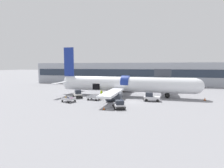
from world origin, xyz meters
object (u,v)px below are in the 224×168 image
at_px(baggage_tug_mid, 78,95).
at_px(baggage_cart_queued, 69,100).
at_px(baggage_tug_rear, 151,98).
at_px(ground_crew_loader_b, 107,95).
at_px(baggage_tug_lead, 119,105).
at_px(ground_crew_driver, 113,95).
at_px(ground_crew_loader_a, 101,94).
at_px(baggage_cart_loading, 94,98).
at_px(airplane, 124,84).

distance_m(baggage_tug_mid, baggage_cart_queued, 4.43).
height_order(baggage_tug_rear, ground_crew_loader_b, baggage_tug_rear).
bearing_deg(baggage_tug_rear, baggage_tug_lead, -122.77).
xyz_separation_m(baggage_tug_lead, ground_crew_driver, (-3.16, 8.40, 0.21)).
xyz_separation_m(baggage_tug_lead, baggage_tug_rear, (4.86, 7.56, 0.10)).
bearing_deg(ground_crew_loader_a, ground_crew_driver, -0.81).
height_order(baggage_cart_loading, baggage_cart_queued, baggage_cart_queued).
distance_m(baggage_tug_mid, ground_crew_loader_b, 6.62).
relative_size(airplane, baggage_tug_mid, 12.12).
distance_m(baggage_tug_lead, baggage_tug_rear, 8.99).
bearing_deg(baggage_tug_lead, baggage_cart_loading, 138.77).
bearing_deg(airplane, ground_crew_loader_b, -119.86).
bearing_deg(ground_crew_loader_a, baggage_tug_rear, -4.68).
height_order(baggage_cart_loading, ground_crew_loader_b, ground_crew_loader_b).
xyz_separation_m(baggage_tug_mid, ground_crew_loader_a, (5.00, 1.47, 0.20)).
xyz_separation_m(baggage_tug_lead, ground_crew_loader_a, (-5.87, 8.43, 0.31)).
height_order(baggage_tug_mid, ground_crew_loader_b, baggage_tug_mid).
height_order(baggage_tug_rear, baggage_cart_loading, baggage_tug_rear).
bearing_deg(ground_crew_loader_b, airplane, 60.14).
bearing_deg(baggage_tug_mid, ground_crew_driver, 10.56).
xyz_separation_m(baggage_cart_queued, ground_crew_driver, (7.43, 5.84, 0.38)).
xyz_separation_m(baggage_tug_rear, ground_crew_driver, (-8.02, 0.84, 0.12)).
bearing_deg(ground_crew_loader_b, baggage_tug_mid, -177.15).
bearing_deg(baggage_cart_loading, ground_crew_driver, 37.58).
relative_size(baggage_tug_lead, ground_crew_loader_b, 2.12).
relative_size(baggage_tug_rear, ground_crew_loader_a, 1.86).
height_order(baggage_tug_lead, ground_crew_loader_a, ground_crew_loader_a).
distance_m(baggage_tug_rear, ground_crew_loader_a, 10.77).
distance_m(airplane, baggage_tug_rear, 8.04).
bearing_deg(baggage_tug_rear, ground_crew_driver, 174.03).
height_order(airplane, baggage_cart_queued, airplane).
xyz_separation_m(baggage_cart_loading, ground_crew_driver, (3.42, 2.63, 0.40)).
distance_m(baggage_tug_mid, ground_crew_driver, 7.84).
relative_size(baggage_tug_mid, baggage_tug_rear, 0.83).
relative_size(baggage_cart_loading, ground_crew_loader_b, 2.18).
bearing_deg(ground_crew_driver, ground_crew_loader_a, 179.19).
xyz_separation_m(baggage_tug_rear, ground_crew_loader_a, (-10.73, 0.88, 0.22)).
relative_size(baggage_tug_mid, baggage_cart_queued, 0.80).
relative_size(baggage_tug_rear, ground_crew_driver, 2.08).
distance_m(baggage_tug_mid, ground_crew_loader_a, 5.22).
bearing_deg(baggage_cart_loading, ground_crew_loader_a, 75.04).
distance_m(ground_crew_loader_a, ground_crew_driver, 2.71).
distance_m(baggage_cart_loading, ground_crew_loader_a, 2.81).
distance_m(baggage_tug_rear, ground_crew_loader_b, 9.12).
bearing_deg(ground_crew_driver, ground_crew_loader_b, -134.64).
bearing_deg(ground_crew_loader_b, baggage_tug_rear, 1.68).
distance_m(airplane, baggage_cart_queued, 13.14).
bearing_deg(baggage_tug_lead, baggage_cart_queued, 166.46).
xyz_separation_m(baggage_tug_lead, ground_crew_loader_b, (-4.25, 7.29, 0.21)).
relative_size(airplane, baggage_tug_lead, 9.86).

